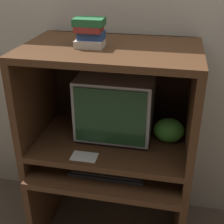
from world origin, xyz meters
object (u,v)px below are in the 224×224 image
Objects in this scene: snack_bag at (169,130)px; book_stack at (90,32)px; keyboard at (107,172)px; mouse at (157,176)px; crt_monitor at (116,104)px.

snack_bag is 0.73m from book_stack.
keyboard is 2.79× the size of book_stack.
crt_monitor is at bearing 141.21° from mouse.
mouse is 0.41× the size of snack_bag.
crt_monitor is 1.02× the size of keyboard.
keyboard is 0.79m from book_stack.
keyboard is at bearing -177.23° from mouse.
mouse is 0.28m from snack_bag.
keyboard is 0.29m from mouse.
book_stack is at bearing 162.35° from mouse.
crt_monitor is 0.40m from keyboard.
mouse is 0.47× the size of book_stack.
keyboard is at bearing -91.13° from crt_monitor.
mouse reaches higher than keyboard.
book_stack reaches higher than snack_bag.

